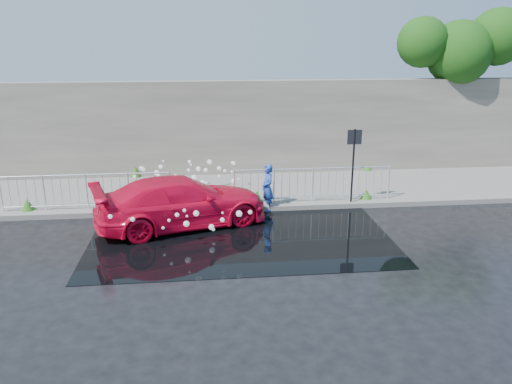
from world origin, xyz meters
TOP-DOWN VIEW (x-y plane):
  - ground at (0.00, 0.00)m, footprint 90.00×90.00m
  - pavement at (0.00, 5.00)m, footprint 30.00×4.00m
  - curb at (0.00, 3.00)m, footprint 30.00×0.25m
  - retaining_wall at (0.00, 7.20)m, footprint 30.00×0.60m
  - puddle at (0.50, 1.00)m, footprint 8.00×5.00m
  - sign_post at (4.20, 3.10)m, footprint 0.45×0.06m
  - tree at (9.67, 7.42)m, footprint 5.06×2.49m
  - railing_left at (-4.00, 3.35)m, footprint 5.05×0.05m
  - railing_right at (3.00, 3.35)m, footprint 5.05×0.05m
  - weeds at (-0.52, 4.51)m, footprint 12.17×3.93m
  - water_spray at (-1.01, 3.37)m, footprint 3.49×5.60m
  - red_car at (-1.09, 2.00)m, footprint 5.24×3.36m
  - person at (1.50, 3.00)m, footprint 0.47×0.61m

SIDE VIEW (x-z plane):
  - ground at x=0.00m, z-range 0.00..0.00m
  - puddle at x=0.50m, z-range 0.00..0.01m
  - pavement at x=0.00m, z-range 0.00..0.15m
  - curb at x=0.00m, z-range 0.00..0.16m
  - weeds at x=-0.52m, z-range 0.12..0.53m
  - red_car at x=-1.09m, z-range 0.00..1.41m
  - water_spray at x=-1.01m, z-range 0.24..1.23m
  - railing_left at x=-4.00m, z-range 0.19..1.29m
  - railing_right at x=3.00m, z-range 0.19..1.29m
  - person at x=1.50m, z-range 0.00..1.48m
  - sign_post at x=4.20m, z-range 0.47..2.97m
  - retaining_wall at x=0.00m, z-range 0.15..3.65m
  - tree at x=9.67m, z-range 1.68..7.98m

